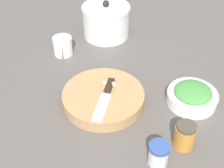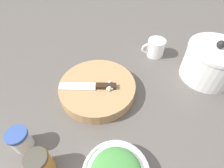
{
  "view_description": "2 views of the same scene",
  "coord_description": "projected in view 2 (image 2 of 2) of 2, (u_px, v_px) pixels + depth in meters",
  "views": [
    {
      "loc": [
        0.5,
        -0.62,
        0.74
      ],
      "look_at": [
        0.01,
        -0.03,
        0.08
      ],
      "focal_mm": 50.0,
      "sensor_mm": 36.0,
      "label": 1
    },
    {
      "loc": [
        0.33,
        0.2,
        0.5
      ],
      "look_at": [
        -0.03,
        0.0,
        0.05
      ],
      "focal_mm": 28.0,
      "sensor_mm": 36.0,
      "label": 2
    }
  ],
  "objects": [
    {
      "name": "coffee_mug",
      "position": [
        155.0,
        48.0,
        0.78
      ],
      "size": [
        0.09,
        0.09,
        0.08
      ],
      "color": "white",
      "rests_on": "ground_plane"
    },
    {
      "name": "chef_knife",
      "position": [
        91.0,
        86.0,
        0.61
      ],
      "size": [
        0.12,
        0.19,
        0.01
      ],
      "rotation": [
        0.0,
        0.0,
        3.61
      ],
      "color": "black",
      "rests_on": "cutting_board"
    },
    {
      "name": "stock_pot",
      "position": [
        211.0,
        63.0,
        0.67
      ],
      "size": [
        0.21,
        0.21,
        0.17
      ],
      "color": "silver",
      "rests_on": "ground_plane"
    },
    {
      "name": "ground_plane",
      "position": [
        107.0,
        100.0,
        0.63
      ],
      "size": [
        5.0,
        5.0,
        0.0
      ],
      "primitive_type": "plane",
      "color": "#56514C"
    },
    {
      "name": "spice_jar",
      "position": [
        20.0,
        140.0,
        0.49
      ],
      "size": [
        0.06,
        0.06,
        0.07
      ],
      "color": "silver",
      "rests_on": "ground_plane"
    },
    {
      "name": "cutting_board",
      "position": [
        97.0,
        88.0,
        0.64
      ],
      "size": [
        0.28,
        0.28,
        0.04
      ],
      "color": "tan",
      "rests_on": "ground_plane"
    },
    {
      "name": "garlic_cloves",
      "position": [
        109.0,
        87.0,
        0.61
      ],
      "size": [
        0.05,
        0.04,
        0.01
      ],
      "color": "silver",
      "rests_on": "cutting_board"
    },
    {
      "name": "honey_jar",
      "position": [
        40.0,
        164.0,
        0.44
      ],
      "size": [
        0.06,
        0.06,
        0.08
      ],
      "color": "#BC7A2D",
      "rests_on": "ground_plane"
    }
  ]
}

